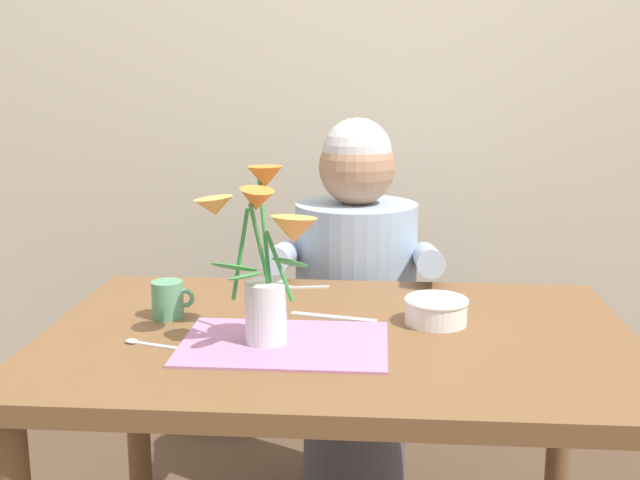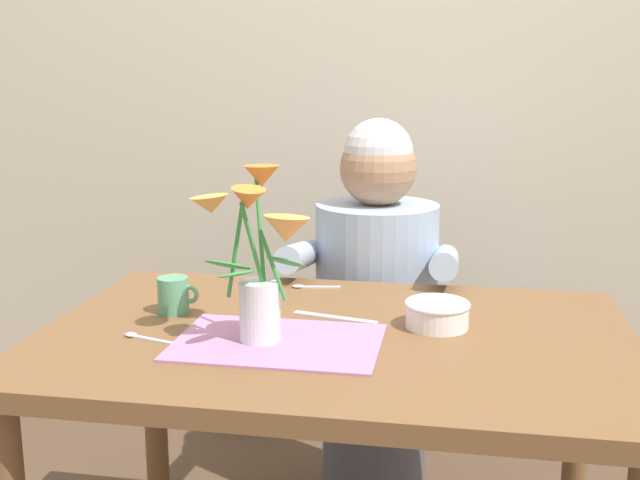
% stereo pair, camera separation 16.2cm
% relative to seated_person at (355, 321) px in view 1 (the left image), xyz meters
% --- Properties ---
extents(wood_panel_backdrop, '(4.00, 0.10, 2.50)m').
position_rel_seated_person_xyz_m(wood_panel_backdrop, '(-0.02, 0.43, 0.69)').
color(wood_panel_backdrop, beige).
rests_on(wood_panel_backdrop, ground_plane).
extents(dining_table, '(1.20, 0.80, 0.74)m').
position_rel_seated_person_xyz_m(dining_table, '(-0.02, -0.62, 0.08)').
color(dining_table, brown).
rests_on(dining_table, ground_plane).
extents(seated_person, '(0.45, 0.47, 1.14)m').
position_rel_seated_person_xyz_m(seated_person, '(0.00, 0.00, 0.00)').
color(seated_person, '#4C4C56').
rests_on(seated_person, ground_plane).
extents(striped_placemat, '(0.40, 0.28, 0.00)m').
position_rel_seated_person_xyz_m(striped_placemat, '(-0.12, -0.70, 0.18)').
color(striped_placemat, '#B275A3').
rests_on(striped_placemat, dining_table).
extents(flower_vase, '(0.26, 0.20, 0.34)m').
position_rel_seated_person_xyz_m(flower_vase, '(-0.15, -0.70, 0.35)').
color(flower_vase, silver).
rests_on(flower_vase, dining_table).
extents(ceramic_bowl, '(0.14, 0.14, 0.06)m').
position_rel_seated_person_xyz_m(ceramic_bowl, '(0.19, -0.55, 0.21)').
color(ceramic_bowl, white).
rests_on(ceramic_bowl, dining_table).
extents(dinner_knife, '(0.19, 0.06, 0.00)m').
position_rel_seated_person_xyz_m(dinner_knife, '(-0.03, -0.53, 0.18)').
color(dinner_knife, silver).
rests_on(dinner_knife, dining_table).
extents(coffee_cup, '(0.09, 0.07, 0.08)m').
position_rel_seated_person_xyz_m(coffee_cup, '(-0.39, -0.55, 0.22)').
color(coffee_cup, '#569970').
rests_on(coffee_cup, dining_table).
extents(spoon_0, '(0.12, 0.03, 0.01)m').
position_rel_seated_person_xyz_m(spoon_0, '(-0.13, -0.30, 0.18)').
color(spoon_0, silver).
rests_on(spoon_0, dining_table).
extents(spoon_1, '(0.12, 0.05, 0.01)m').
position_rel_seated_person_xyz_m(spoon_1, '(-0.39, -0.72, 0.18)').
color(spoon_1, silver).
rests_on(spoon_1, dining_table).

